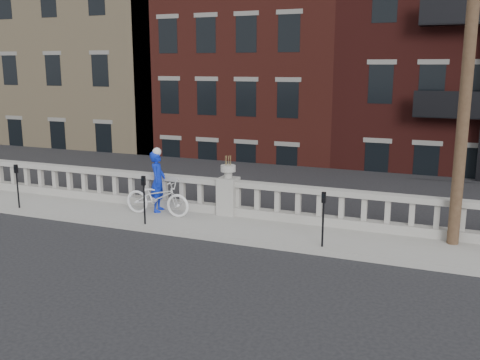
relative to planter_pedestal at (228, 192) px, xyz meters
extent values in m
plane|color=black|center=(0.00, -3.95, -0.83)|extent=(120.00, 120.00, 0.00)
cube|color=gray|center=(0.00, -0.95, -0.76)|extent=(32.00, 2.20, 0.15)
cube|color=gray|center=(0.00, 0.00, -0.56)|extent=(28.00, 0.34, 0.25)
cube|color=gray|center=(0.00, 0.00, 0.27)|extent=(28.00, 0.34, 0.16)
cube|color=gray|center=(0.00, 0.00, -0.13)|extent=(0.55, 0.55, 1.10)
cylinder|color=gray|center=(0.00, 0.00, 0.52)|extent=(0.24, 0.24, 0.20)
cylinder|color=gray|center=(0.00, 0.00, 0.70)|extent=(0.44, 0.44, 0.18)
cube|color=#605E59|center=(0.00, 0.35, -3.26)|extent=(36.00, 0.50, 5.15)
cube|color=black|center=(0.00, 22.00, -6.08)|extent=(80.00, 44.00, 0.50)
cube|color=#595651|center=(-2.00, 4.50, -3.83)|extent=(16.00, 7.00, 4.00)
cube|color=tan|center=(-17.00, 17.00, 4.17)|extent=(18.00, 16.00, 20.00)
cube|color=#4F1C16|center=(-4.00, 16.00, 1.17)|extent=(10.00, 14.00, 14.00)
cube|color=#3C1310|center=(6.00, 16.00, 1.92)|extent=(10.00, 14.00, 15.50)
cylinder|color=#422D1E|center=(6.20, -0.35, 4.32)|extent=(0.28, 0.28, 10.00)
cylinder|color=black|center=(-6.27, -1.80, -0.13)|extent=(0.05, 0.05, 1.10)
cube|color=black|center=(-6.27, -1.80, 0.55)|extent=(0.10, 0.08, 0.26)
cube|color=black|center=(-6.27, -1.85, 0.59)|extent=(0.06, 0.01, 0.08)
cylinder|color=black|center=(-1.75, -1.80, -0.13)|extent=(0.05, 0.05, 1.10)
cube|color=black|center=(-1.75, -1.80, 0.55)|extent=(0.10, 0.08, 0.26)
cube|color=black|center=(-1.75, -1.85, 0.59)|extent=(0.06, 0.01, 0.08)
cylinder|color=black|center=(3.27, -1.80, -0.13)|extent=(0.05, 0.05, 1.10)
cube|color=black|center=(3.27, -1.80, 0.55)|extent=(0.10, 0.08, 0.26)
cube|color=black|center=(3.27, -1.85, 0.59)|extent=(0.06, 0.01, 0.08)
imported|color=white|center=(-1.89, -0.87, -0.15)|extent=(2.06, 0.78, 1.07)
imported|color=#0C25BB|center=(-2.09, -0.48, 0.23)|extent=(0.60, 0.76, 1.83)
camera|label=1|loc=(6.08, -14.00, 3.63)|focal=40.00mm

